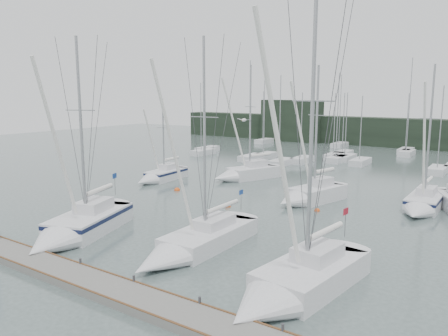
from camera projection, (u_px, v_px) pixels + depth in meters
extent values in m
plane|color=#4B5B58|center=(160.00, 255.00, 25.65)|extent=(160.00, 160.00, 0.00)
cube|color=#62635E|center=(91.00, 282.00, 21.52)|extent=(24.00, 2.00, 0.40)
cube|color=black|center=(401.00, 133.00, 75.89)|extent=(90.00, 4.00, 5.00)
cube|color=black|center=(291.00, 121.00, 85.01)|extent=(12.00, 3.00, 8.00)
cube|color=silver|center=(438.00, 171.00, 51.45)|extent=(1.80, 4.50, 0.90)
cylinder|color=#96999D|center=(441.00, 127.00, 50.16)|extent=(0.12, 0.12, 9.44)
cube|color=silver|center=(264.00, 141.00, 82.33)|extent=(1.80, 4.50, 0.90)
cylinder|color=#96999D|center=(263.00, 115.00, 81.09)|extent=(0.12, 0.12, 8.87)
cube|color=silver|center=(207.00, 149.00, 70.46)|extent=(1.80, 4.50, 0.90)
cylinder|color=#96999D|center=(205.00, 120.00, 69.23)|extent=(0.12, 0.12, 8.70)
cube|color=silver|center=(343.00, 154.00, 65.35)|extent=(1.80, 4.50, 0.90)
cylinder|color=#96999D|center=(343.00, 122.00, 64.13)|extent=(0.12, 0.12, 8.59)
cube|color=silver|center=(334.00, 156.00, 62.87)|extent=(1.80, 4.50, 0.90)
cylinder|color=#96999D|center=(334.00, 124.00, 61.66)|extent=(0.12, 0.12, 8.57)
cube|color=silver|center=(251.00, 158.00, 61.40)|extent=(1.80, 4.50, 0.90)
cylinder|color=#96999D|center=(250.00, 109.00, 59.81)|extent=(0.12, 0.12, 12.91)
cube|color=silver|center=(360.00, 162.00, 57.70)|extent=(1.80, 4.50, 0.90)
cylinder|color=#96999D|center=(361.00, 128.00, 56.51)|extent=(0.12, 0.12, 8.24)
cube|color=silver|center=(337.00, 159.00, 60.05)|extent=(1.80, 4.50, 0.90)
cylinder|color=#96999D|center=(338.00, 115.00, 58.61)|extent=(0.12, 0.12, 11.22)
cube|color=silver|center=(407.00, 153.00, 65.97)|extent=(1.80, 4.50, 0.90)
cylinder|color=#96999D|center=(409.00, 105.00, 64.32)|extent=(0.12, 0.12, 13.66)
cube|color=silver|center=(406.00, 151.00, 68.53)|extent=(1.80, 4.50, 0.90)
cylinder|color=#96999D|center=(407.00, 121.00, 67.31)|extent=(0.12, 0.12, 8.55)
cube|color=silver|center=(340.00, 145.00, 76.17)|extent=(1.80, 4.50, 0.90)
cylinder|color=#96999D|center=(340.00, 109.00, 74.69)|extent=(0.12, 0.12, 11.63)
cube|color=silver|center=(346.00, 158.00, 61.25)|extent=(1.80, 4.50, 0.90)
cylinder|color=#96999D|center=(346.00, 124.00, 60.02)|extent=(0.12, 0.12, 8.62)
cube|color=silver|center=(203.00, 152.00, 66.98)|extent=(1.80, 4.50, 0.90)
cylinder|color=#96999D|center=(201.00, 117.00, 65.64)|extent=(0.12, 0.12, 10.06)
cube|color=silver|center=(302.00, 160.00, 59.34)|extent=(1.80, 4.50, 0.90)
cylinder|color=#96999D|center=(302.00, 125.00, 58.12)|extent=(0.12, 0.12, 8.65)
cube|color=silver|center=(281.00, 163.00, 57.20)|extent=(1.80, 4.50, 0.90)
cylinder|color=#96999D|center=(280.00, 118.00, 55.79)|extent=(0.12, 0.12, 10.79)
cube|color=silver|center=(265.00, 156.00, 63.21)|extent=(1.80, 4.50, 0.90)
cylinder|color=#96999D|center=(264.00, 117.00, 61.84)|extent=(0.12, 0.12, 10.35)
cube|color=silver|center=(90.00, 224.00, 30.19)|extent=(4.99, 7.22, 1.60)
cone|color=silver|center=(45.00, 246.00, 25.73)|extent=(3.82, 3.65, 3.10)
cube|color=silver|center=(94.00, 205.00, 30.50)|extent=(2.44, 3.03, 0.75)
cylinder|color=#96999D|center=(81.00, 128.00, 28.61)|extent=(0.19, 0.19, 11.70)
cylinder|color=white|center=(99.00, 189.00, 31.07)|extent=(1.28, 3.15, 0.30)
cube|color=#0E1534|center=(90.00, 216.00, 30.10)|extent=(5.02, 7.25, 0.27)
cube|color=navy|center=(115.00, 176.00, 33.05)|extent=(0.20, 0.55, 0.38)
cube|color=silver|center=(210.00, 238.00, 27.44)|extent=(2.85, 7.03, 1.33)
cone|color=silver|center=(155.00, 264.00, 23.35)|extent=(2.84, 3.01, 2.83)
cube|color=silver|center=(214.00, 222.00, 27.64)|extent=(1.56, 2.81, 0.62)
cylinder|color=#96999D|center=(204.00, 137.00, 25.93)|extent=(0.16, 0.16, 11.58)
cylinder|color=white|center=(223.00, 206.00, 28.29)|extent=(0.25, 3.43, 0.25)
cube|color=navy|center=(241.00, 192.00, 30.07)|extent=(0.02, 0.48, 0.32)
cube|color=silver|center=(311.00, 277.00, 21.52)|extent=(3.94, 6.78, 1.55)
cone|color=silver|center=(254.00, 311.00, 18.14)|extent=(3.44, 3.15, 3.09)
cube|color=silver|center=(318.00, 252.00, 21.70)|extent=(2.03, 2.78, 0.72)
cylinder|color=#96999D|center=(312.00, 130.00, 19.93)|extent=(0.19, 0.19, 13.05)
cylinder|color=white|center=(326.00, 231.00, 22.11)|extent=(0.71, 3.15, 0.29)
cube|color=maroon|center=(346.00, 211.00, 23.58)|extent=(0.10, 0.55, 0.37)
cube|color=silver|center=(166.00, 176.00, 48.02)|extent=(2.54, 5.15, 1.34)
cone|color=silver|center=(145.00, 181.00, 44.97)|extent=(2.36, 2.29, 2.23)
cube|color=silver|center=(169.00, 166.00, 48.23)|extent=(1.35, 2.08, 0.63)
cylinder|color=#96999D|center=(163.00, 135.00, 46.94)|extent=(0.16, 0.16, 7.73)
cylinder|color=white|center=(172.00, 158.00, 48.56)|extent=(0.40, 2.47, 0.25)
cube|color=#0E1534|center=(166.00, 172.00, 47.94)|extent=(2.56, 5.17, 0.22)
cube|color=silver|center=(252.00, 174.00, 48.73)|extent=(4.45, 6.11, 1.56)
cone|color=silver|center=(223.00, 178.00, 46.52)|extent=(3.30, 3.16, 2.61)
cube|color=silver|center=(256.00, 163.00, 48.83)|extent=(2.15, 2.59, 0.73)
cylinder|color=#96999D|center=(250.00, 117.00, 47.43)|extent=(0.19, 0.19, 11.11)
cylinder|color=white|center=(260.00, 155.00, 48.99)|extent=(1.26, 2.63, 0.29)
cube|color=silver|center=(317.00, 195.00, 38.50)|extent=(3.86, 5.55, 1.60)
cone|color=silver|center=(289.00, 202.00, 36.22)|extent=(3.06, 2.78, 2.57)
cube|color=silver|center=(321.00, 181.00, 38.64)|extent=(1.91, 2.33, 0.75)
cylinder|color=#96999D|center=(316.00, 127.00, 37.25)|extent=(0.19, 0.19, 10.42)
cylinder|color=white|center=(325.00, 170.00, 38.78)|extent=(0.97, 2.45, 0.30)
cube|color=silver|center=(425.00, 203.00, 35.95)|extent=(2.42, 5.21, 1.37)
cone|color=silver|center=(415.00, 214.00, 32.93)|extent=(2.40, 2.24, 2.38)
cube|color=silver|center=(427.00, 191.00, 36.15)|extent=(1.33, 2.09, 0.64)
cylinder|color=#96999D|center=(430.00, 132.00, 34.63)|extent=(0.16, 0.16, 10.52)
cylinder|color=white|center=(429.00, 180.00, 36.48)|extent=(0.28, 2.54, 0.26)
cube|color=#0E1534|center=(425.00, 198.00, 35.87)|extent=(2.44, 5.23, 0.23)
sphere|color=#D54A12|center=(228.00, 207.00, 36.56)|extent=(0.58, 0.58, 0.58)
sphere|color=#D54A12|center=(317.00, 211.00, 35.22)|extent=(0.46, 0.46, 0.46)
sphere|color=#D54A12|center=(177.00, 190.00, 42.61)|extent=(0.58, 0.58, 0.58)
ellipsoid|color=silver|center=(244.00, 120.00, 25.09)|extent=(0.27, 0.44, 0.19)
cube|color=#919499|center=(240.00, 119.00, 25.27)|extent=(0.44, 0.19, 0.10)
cube|color=#919499|center=(248.00, 120.00, 24.92)|extent=(0.44, 0.19, 0.10)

